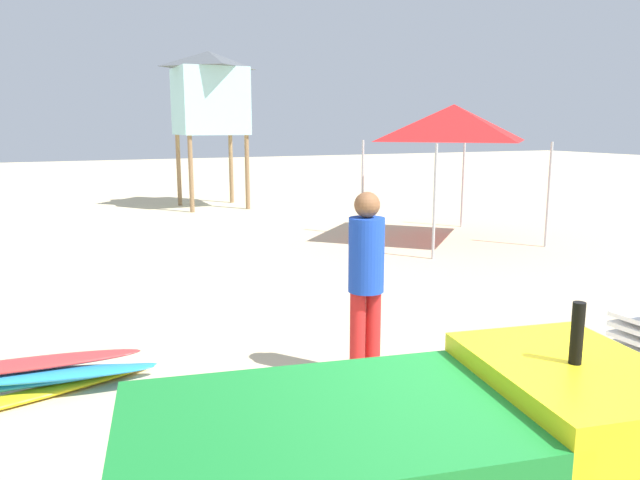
% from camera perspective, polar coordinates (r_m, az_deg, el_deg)
% --- Properties ---
extents(utility_cart, '(2.72, 1.69, 1.50)m').
position_cam_1_polar(utility_cart, '(2.98, 8.68, -20.16)').
color(utility_cart, '#197A2D').
rests_on(utility_cart, ground).
extents(surfboard_pile, '(2.53, 0.85, 0.32)m').
position_cam_1_polar(surfboard_pile, '(5.94, -26.44, -11.73)').
color(surfboard_pile, yellow).
rests_on(surfboard_pile, ground).
extents(lifeguard_near_left, '(0.32, 0.32, 1.74)m').
position_cam_1_polar(lifeguard_near_left, '(5.47, 4.32, -3.17)').
color(lifeguard_near_left, red).
rests_on(lifeguard_near_left, ground).
extents(popup_canopy, '(2.65, 2.65, 2.70)m').
position_cam_1_polar(popup_canopy, '(12.46, 12.34, 10.62)').
color(popup_canopy, '#B2B2B7').
rests_on(popup_canopy, ground).
extents(lifeguard_tower, '(1.98, 1.98, 4.29)m').
position_cam_1_polar(lifeguard_tower, '(17.59, -10.25, 13.32)').
color(lifeguard_tower, olive).
rests_on(lifeguard_tower, ground).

